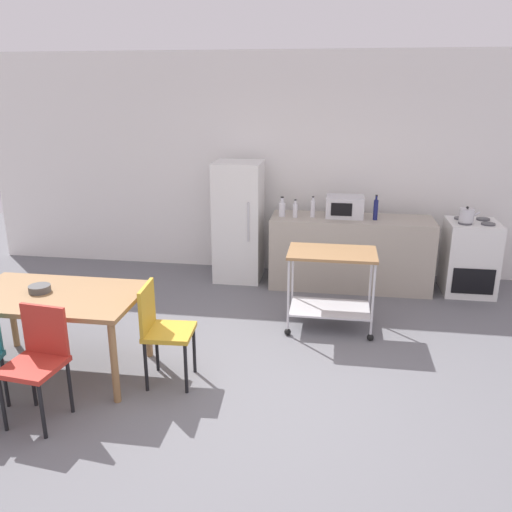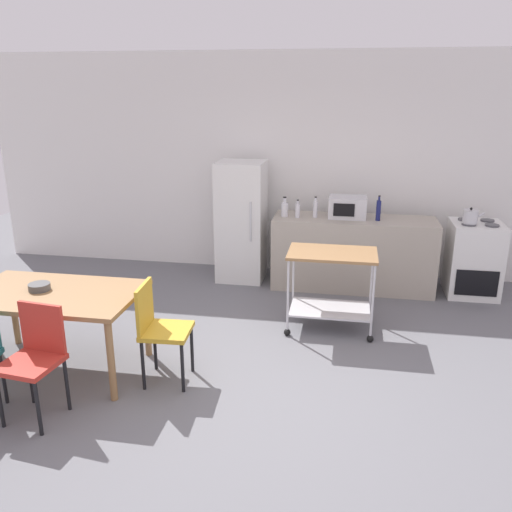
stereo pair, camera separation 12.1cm
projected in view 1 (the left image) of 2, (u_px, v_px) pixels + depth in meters
The scene contains 16 objects.
ground_plane at pixel (245, 388), 4.55m from camera, with size 12.00×12.00×0.00m, color slate.
back_wall at pixel (285, 165), 7.11m from camera, with size 8.40×0.12×2.90m, color white.
kitchen_counter at pixel (350, 253), 6.72m from camera, with size 2.00×0.64×0.90m, color #A89E8E.
dining_table at pixel (54, 302), 4.61m from camera, with size 1.50×0.90×0.75m.
chair_red at pixel (38, 357), 4.00m from camera, with size 0.44×0.44×0.89m.
chair_mustard at pixel (162, 327), 4.50m from camera, with size 0.42×0.42×0.89m.
stove_oven at pixel (470, 257), 6.53m from camera, with size 0.60×0.61×0.92m.
refrigerator at pixel (239, 221), 6.93m from camera, with size 0.60×0.63×1.55m.
kitchen_cart at pixel (331, 277), 5.51m from camera, with size 0.91×0.57×0.85m.
bottle_olive_oil at pixel (282, 209), 6.64m from camera, with size 0.08×0.08×0.25m.
bottle_soda at pixel (295, 210), 6.59m from camera, with size 0.06×0.06×0.23m.
bottle_hot_sauce at pixel (313, 208), 6.61m from camera, with size 0.06×0.06×0.26m.
microwave at pixel (345, 207), 6.61m from camera, with size 0.46×0.35×0.26m.
bottle_wine at pixel (376, 209), 6.46m from camera, with size 0.06×0.06×0.31m.
fruit_bowl at pixel (40, 289), 4.62m from camera, with size 0.19×0.19×0.06m, color #4C4C4C.
kettle at pixel (467, 215), 6.29m from camera, with size 0.24×0.17×0.19m.
Camera 1 is at (0.70, -3.92, 2.46)m, focal length 37.31 mm.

